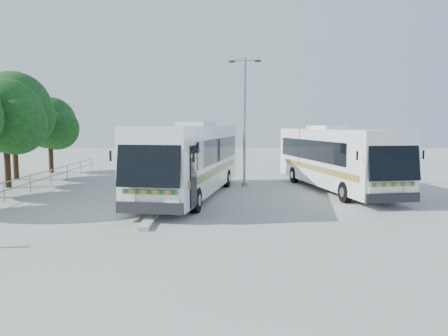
{
  "coord_description": "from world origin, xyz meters",
  "views": [
    {
      "loc": [
        0.28,
        -21.04,
        3.72
      ],
      "look_at": [
        0.68,
        1.63,
        1.49
      ],
      "focal_mm": 35.0,
      "sensor_mm": 36.0,
      "label": 1
    }
  ],
  "objects_px": {
    "tree_far_c": "(6,116)",
    "tree_far_e": "(51,123)",
    "coach_adjacent": "(334,157)",
    "tree_far_d": "(15,109)",
    "lamppost": "(245,116)",
    "coach_main": "(192,158)"
  },
  "relations": [
    {
      "from": "tree_far_e",
      "to": "tree_far_d",
      "type": "bearing_deg",
      "value": -98.63
    },
    {
      "from": "lamppost",
      "to": "tree_far_d",
      "type": "bearing_deg",
      "value": 178.82
    },
    {
      "from": "lamppost",
      "to": "coach_adjacent",
      "type": "bearing_deg",
      "value": -9.1
    },
    {
      "from": "tree_far_c",
      "to": "tree_far_d",
      "type": "height_order",
      "value": "tree_far_d"
    },
    {
      "from": "coach_main",
      "to": "coach_adjacent",
      "type": "xyz_separation_m",
      "value": [
        8.03,
        2.06,
        -0.1
      ]
    },
    {
      "from": "tree_far_e",
      "to": "lamppost",
      "type": "bearing_deg",
      "value": -28.0
    },
    {
      "from": "tree_far_c",
      "to": "coach_main",
      "type": "height_order",
      "value": "tree_far_c"
    },
    {
      "from": "tree_far_c",
      "to": "tree_far_e",
      "type": "height_order",
      "value": "tree_far_c"
    },
    {
      "from": "tree_far_c",
      "to": "tree_far_e",
      "type": "bearing_deg",
      "value": 93.54
    },
    {
      "from": "tree_far_c",
      "to": "coach_adjacent",
      "type": "bearing_deg",
      "value": -4.2
    },
    {
      "from": "coach_main",
      "to": "tree_far_d",
      "type": "bearing_deg",
      "value": 160.83
    },
    {
      "from": "tree_far_c",
      "to": "coach_adjacent",
      "type": "height_order",
      "value": "tree_far_c"
    },
    {
      "from": "coach_adjacent",
      "to": "tree_far_c",
      "type": "bearing_deg",
      "value": 167.13
    },
    {
      "from": "tree_far_c",
      "to": "tree_far_e",
      "type": "relative_size",
      "value": 1.1
    },
    {
      "from": "tree_far_d",
      "to": "coach_adjacent",
      "type": "bearing_deg",
      "value": -14.1
    },
    {
      "from": "tree_far_d",
      "to": "tree_far_e",
      "type": "distance_m",
      "value": 4.65
    },
    {
      "from": "tree_far_d",
      "to": "tree_far_e",
      "type": "relative_size",
      "value": 1.24
    },
    {
      "from": "coach_main",
      "to": "coach_adjacent",
      "type": "bearing_deg",
      "value": 25.4
    },
    {
      "from": "coach_adjacent",
      "to": "lamppost",
      "type": "relative_size",
      "value": 1.65
    },
    {
      "from": "tree_far_e",
      "to": "lamppost",
      "type": "distance_m",
      "value": 16.57
    },
    {
      "from": "coach_main",
      "to": "lamppost",
      "type": "bearing_deg",
      "value": 63.28
    },
    {
      "from": "tree_far_c",
      "to": "coach_adjacent",
      "type": "xyz_separation_m",
      "value": [
        19.14,
        -1.41,
        -2.34
      ]
    }
  ]
}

